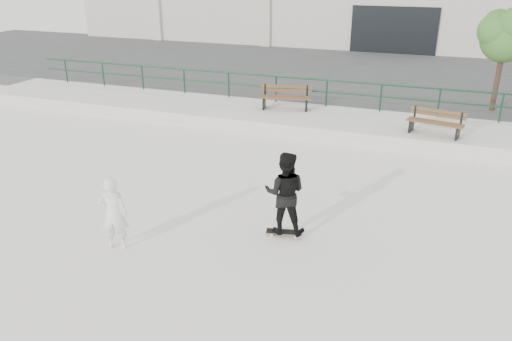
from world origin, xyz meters
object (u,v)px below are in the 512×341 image
at_px(skateboard, 284,232).
at_px(seated_skater, 114,213).
at_px(tree, 507,33).
at_px(standing_skater, 285,193).
at_px(bench_left, 285,98).
at_px(bench_right, 435,123).

height_order(skateboard, seated_skater, seated_skater).
distance_m(tree, seated_skater, 14.83).
bearing_deg(tree, standing_skater, -114.23).
bearing_deg(bench_left, bench_right, -25.21).
height_order(tree, skateboard, tree).
xyz_separation_m(tree, seated_skater, (-7.91, -12.30, -2.47)).
bearing_deg(skateboard, bench_right, 54.96).
bearing_deg(bench_right, tree, 74.60).
bearing_deg(bench_left, skateboard, -84.96).
xyz_separation_m(bench_right, standing_skater, (-2.84, -6.87, 0.13)).
bearing_deg(tree, bench_left, -161.13).
bearing_deg(tree, bench_right, -117.40).
bearing_deg(tree, skateboard, -114.23).
bearing_deg(standing_skater, seated_skater, 19.35).
height_order(bench_left, standing_skater, standing_skater).
height_order(tree, seated_skater, tree).
distance_m(bench_right, skateboard, 7.47).
bearing_deg(skateboard, tree, 53.18).
distance_m(bench_right, seated_skater, 10.45).
bearing_deg(seated_skater, tree, -139.96).
distance_m(skateboard, standing_skater, 0.95).
distance_m(tree, skateboard, 12.05).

